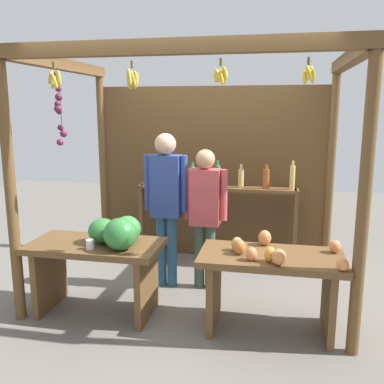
{
  "coord_description": "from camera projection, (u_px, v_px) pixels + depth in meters",
  "views": [
    {
      "loc": [
        0.83,
        -4.33,
        1.96
      ],
      "look_at": [
        0.0,
        -0.21,
        1.12
      ],
      "focal_mm": 39.26,
      "sensor_mm": 36.0,
      "label": 1
    }
  ],
  "objects": [
    {
      "name": "ground_plane",
      "position": [
        196.0,
        286.0,
        4.71
      ],
      "size": [
        12.0,
        12.0,
        0.0
      ],
      "primitive_type": "plane",
      "color": "slate",
      "rests_on": "ground"
    },
    {
      "name": "vendor_woman",
      "position": [
        205.0,
        207.0,
        4.51
      ],
      "size": [
        0.48,
        0.21,
        1.54
      ],
      "rotation": [
        0.0,
        0.0,
        0.04
      ],
      "color": "#3B5141",
      "rests_on": "ground"
    },
    {
      "name": "vendor_man",
      "position": [
        166.0,
        196.0,
        4.55
      ],
      "size": [
        0.48,
        0.23,
        1.7
      ],
      "rotation": [
        0.0,
        0.0,
        -0.07
      ],
      "color": "#285576",
      "rests_on": "ground"
    },
    {
      "name": "fruit_counter_right",
      "position": [
        271.0,
        273.0,
        3.69
      ],
      "size": [
        1.26,
        0.67,
        0.85
      ],
      "color": "brown",
      "rests_on": "ground"
    },
    {
      "name": "market_stall",
      "position": [
        203.0,
        153.0,
        4.89
      ],
      "size": [
        3.11,
        2.18,
        2.49
      ],
      "color": "brown",
      "rests_on": "ground"
    },
    {
      "name": "fruit_counter_left",
      "position": [
        104.0,
        251.0,
        3.97
      ],
      "size": [
        1.26,
        0.66,
        1.0
      ],
      "color": "brown",
      "rests_on": "ground"
    },
    {
      "name": "bottle_shelf_unit",
      "position": [
        217.0,
        202.0,
        5.27
      ],
      "size": [
        2.0,
        0.22,
        1.35
      ],
      "color": "brown",
      "rests_on": "ground"
    }
  ]
}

